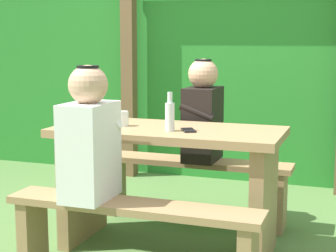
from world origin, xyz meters
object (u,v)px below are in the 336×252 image
Objects in this scene: person_black_coat at (203,114)px; drinking_glass at (123,119)px; picnic_table at (168,168)px; bench_near at (132,227)px; bench_far at (194,177)px; cell_phone at (188,130)px; bottle_left at (170,115)px; person_white_shirt at (90,138)px.

person_black_coat is 0.68m from drinking_glass.
picnic_table reaches higher than bench_near.
cell_phone is (0.15, -0.63, 0.45)m from bench_far.
drinking_glass reaches higher than bench_near.
picnic_table is 6.03× the size of bottle_left.
person_white_shirt is (-0.24, -1.13, 0.46)m from bench_far.
person_white_shirt is 0.54m from drinking_glass.
bench_far is 0.82m from drinking_glass.
bottle_left reaches higher than bench_far.
person_black_coat reaches higher than bottle_left.
person_black_coat is (0.06, 1.13, 0.46)m from bench_near.
person_black_coat is 5.14× the size of cell_phone.
person_black_coat is (0.06, -0.00, 0.46)m from bench_far.
bench_near is 1.95× the size of person_white_shirt.
person_white_shirt is (-0.24, -0.56, 0.27)m from picnic_table.
picnic_table is 0.37m from bottle_left.
cell_phone is at bearing 20.29° from bottle_left.
person_white_shirt is 5.14× the size of cell_phone.
bench_near is 0.69m from cell_phone.
cell_phone is (0.40, 0.49, -0.01)m from person_white_shirt.
bottle_left reaches higher than drinking_glass.
person_white_shirt is 1.16m from person_black_coat.
person_white_shirt reaches higher than drinking_glass.
person_black_coat is at bearing 69.71° from cell_phone.
picnic_table is 1.95× the size of person_white_shirt.
picnic_table is at bearing 4.88° from drinking_glass.
bench_near is at bearing -90.00° from picnic_table.
person_black_coat is at bearing 74.83° from person_white_shirt.
person_black_coat reaches higher than cell_phone.
picnic_table is 0.67m from person_white_shirt.
person_white_shirt is 3.10× the size of bottle_left.
person_white_shirt is 0.55m from bottle_left.
bench_far is 6.03× the size of bottle_left.
bench_near is at bearing -93.07° from person_black_coat.
picnic_table is at bearing 66.50° from person_white_shirt.
bottle_left is at bearing 171.64° from cell_phone.
bottle_left reaches higher than bench_near.
bench_near is at bearing -61.70° from drinking_glass.
bench_near is 1.00× the size of bench_far.
person_white_shirt is 0.63m from cell_phone.
drinking_glass is 0.45m from cell_phone.
person_white_shirt reaches higher than bench_far.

